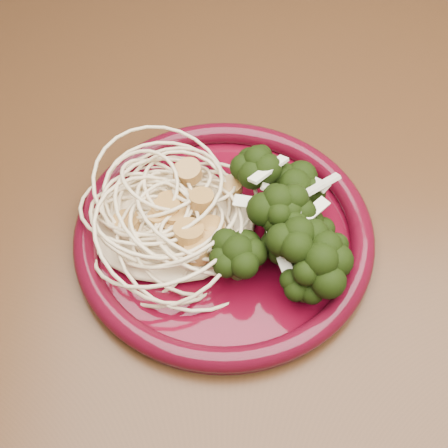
% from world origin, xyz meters
% --- Properties ---
extents(dining_table, '(1.20, 0.80, 0.75)m').
position_xyz_m(dining_table, '(0.00, 0.00, 0.65)').
color(dining_table, '#472814').
rests_on(dining_table, ground).
extents(dinner_plate, '(0.27, 0.27, 0.02)m').
position_xyz_m(dinner_plate, '(-0.11, 0.08, 0.76)').
color(dinner_plate, '#4A0513').
rests_on(dinner_plate, dining_table).
extents(spaghetti_pile, '(0.15, 0.14, 0.03)m').
position_xyz_m(spaghetti_pile, '(-0.15, 0.09, 0.77)').
color(spaghetti_pile, beige).
rests_on(spaghetti_pile, dinner_plate).
extents(scallop_cluster, '(0.13, 0.13, 0.04)m').
position_xyz_m(scallop_cluster, '(-0.15, 0.09, 0.80)').
color(scallop_cluster, '#BF8A41').
rests_on(scallop_cluster, spaghetti_pile).
extents(broccoli_pile, '(0.11, 0.15, 0.05)m').
position_xyz_m(broccoli_pile, '(-0.06, 0.07, 0.78)').
color(broccoli_pile, black).
rests_on(broccoli_pile, dinner_plate).
extents(onion_garnish, '(0.08, 0.10, 0.04)m').
position_xyz_m(onion_garnish, '(-0.06, 0.07, 0.81)').
color(onion_garnish, white).
rests_on(onion_garnish, broccoli_pile).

